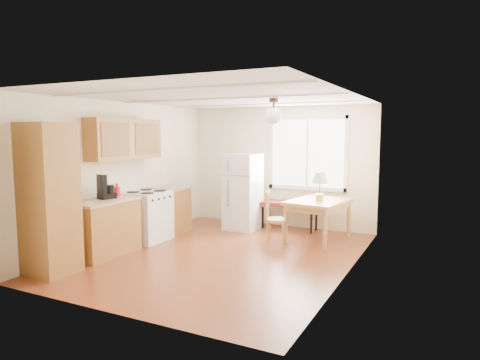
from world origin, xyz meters
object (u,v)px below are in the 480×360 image
Objects in this scene: refrigerator at (243,192)px; dining_table at (318,206)px; bench at (289,205)px; chair at (272,214)px.

refrigerator is 1.65m from dining_table.
refrigerator is 1.22× the size of bench.
bench is 0.96× the size of dining_table.
bench is at bearing 150.37° from dining_table.
refrigerator reaches higher than bench.
chair reaches higher than dining_table.
refrigerator is 1.17× the size of dining_table.
bench is 1.12m from chair.
dining_table is 0.87m from chair.
refrigerator is 0.98m from bench.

